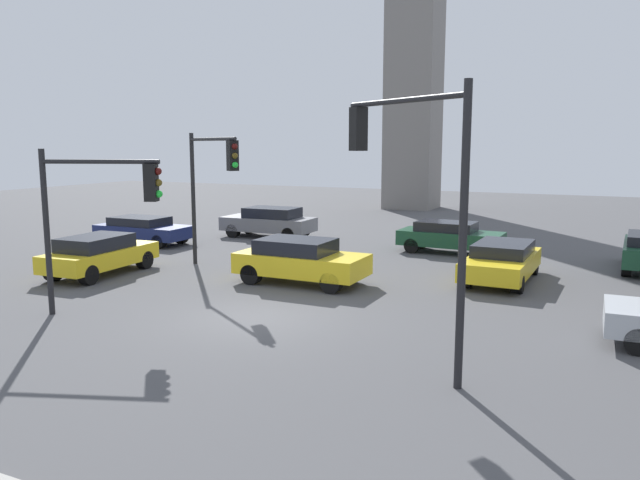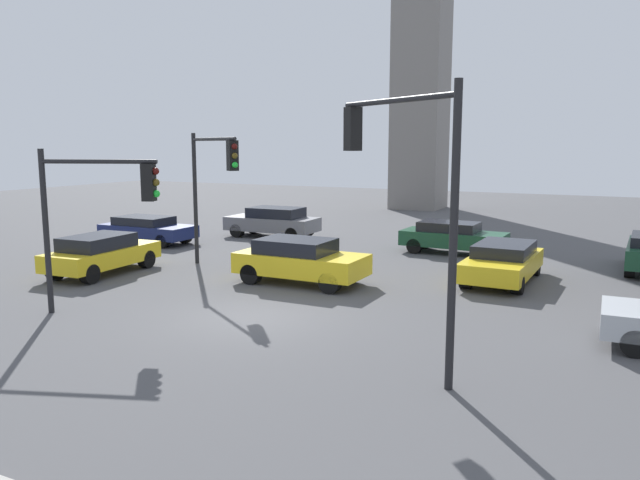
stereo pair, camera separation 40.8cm
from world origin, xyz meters
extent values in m
plane|color=#4C4C4F|center=(0.00, 0.00, 0.00)|extent=(95.04, 95.04, 0.00)
cylinder|color=black|center=(-5.28, -2.10, 2.28)|extent=(0.16, 0.16, 4.57)
cylinder|color=black|center=(-3.76, -1.54, 4.23)|extent=(3.09, 1.23, 0.12)
cube|color=black|center=(-2.47, -1.07, 3.68)|extent=(0.41, 0.41, 1.00)
sphere|color=#4C0F0C|center=(-2.28, -1.00, 3.98)|extent=(0.20, 0.20, 0.20)
sphere|color=#594714|center=(-2.28, -1.00, 3.68)|extent=(0.20, 0.20, 0.20)
sphere|color=green|center=(-2.28, -1.00, 3.38)|extent=(0.20, 0.20, 0.20)
cylinder|color=black|center=(-6.14, 5.61, 2.55)|extent=(0.16, 0.16, 5.11)
cylinder|color=black|center=(-4.35, 4.40, 4.86)|extent=(3.65, 2.54, 0.12)
cube|color=black|center=(-2.77, 3.32, 4.31)|extent=(0.44, 0.44, 1.00)
sphere|color=#4C0F0C|center=(-2.60, 3.20, 4.61)|extent=(0.20, 0.20, 0.20)
sphere|color=#594714|center=(-2.60, 3.20, 4.31)|extent=(0.20, 0.20, 0.20)
sphere|color=green|center=(-2.60, 3.20, 4.01)|extent=(0.20, 0.20, 0.20)
cylinder|color=black|center=(6.16, -2.53, 2.93)|extent=(0.16, 0.16, 5.86)
cylinder|color=black|center=(4.58, -1.44, 5.58)|extent=(3.22, 2.28, 0.12)
cube|color=black|center=(3.21, -0.50, 5.03)|extent=(0.45, 0.45, 1.00)
sphere|color=#4C0F0C|center=(3.05, -0.38, 5.33)|extent=(0.20, 0.20, 0.20)
sphere|color=#594714|center=(3.05, -0.38, 5.03)|extent=(0.20, 0.20, 0.20)
sphere|color=green|center=(3.05, -0.38, 4.73)|extent=(0.20, 0.20, 0.20)
cube|color=navy|center=(-11.30, 8.58, 0.60)|extent=(4.59, 1.98, 0.57)
cube|color=black|center=(-11.53, 8.58, 1.06)|extent=(2.57, 1.73, 0.43)
cylinder|color=black|center=(-9.76, 9.39, 0.32)|extent=(0.64, 0.36, 0.64)
cylinder|color=black|center=(-9.74, 7.80, 0.32)|extent=(0.64, 0.36, 0.64)
cylinder|color=black|center=(-12.86, 9.37, 0.32)|extent=(0.64, 0.36, 0.64)
cylinder|color=black|center=(-12.85, 7.77, 0.32)|extent=(0.64, 0.36, 0.64)
cube|color=yellow|center=(5.34, 7.58, 0.60)|extent=(2.13, 4.72, 0.61)
cube|color=black|center=(5.34, 7.82, 1.09)|extent=(1.83, 2.66, 0.46)
cylinder|color=black|center=(6.10, 5.97, 0.29)|extent=(0.38, 0.59, 0.58)
cylinder|color=black|center=(4.47, 6.02, 0.29)|extent=(0.38, 0.59, 0.58)
cylinder|color=black|center=(6.20, 9.14, 0.29)|extent=(0.38, 0.59, 0.58)
cylinder|color=black|center=(4.57, 9.19, 0.29)|extent=(0.38, 0.59, 0.58)
cube|color=yellow|center=(-7.97, 2.46, 0.65)|extent=(2.11, 4.45, 0.62)
cube|color=black|center=(-7.96, 2.25, 1.18)|extent=(1.78, 2.53, 0.53)
cylinder|color=black|center=(-8.82, 3.90, 0.34)|extent=(0.37, 0.70, 0.68)
cylinder|color=black|center=(-7.28, 3.99, 0.34)|extent=(0.37, 0.70, 0.68)
cylinder|color=black|center=(-8.66, 0.94, 0.34)|extent=(0.37, 0.70, 0.68)
cylinder|color=black|center=(-7.12, 1.03, 0.34)|extent=(0.37, 0.70, 0.68)
cylinder|color=black|center=(9.38, 13.22, 0.35)|extent=(0.36, 0.71, 0.70)
cylinder|color=black|center=(9.28, 10.28, 0.35)|extent=(0.36, 0.71, 0.70)
cube|color=yellow|center=(-0.71, 4.27, 0.69)|extent=(4.38, 2.02, 0.69)
cube|color=black|center=(-0.93, 4.27, 1.26)|extent=(2.46, 1.77, 0.52)
cylinder|color=black|center=(0.78, 5.09, 0.34)|extent=(0.69, 0.36, 0.69)
cylinder|color=black|center=(0.77, 3.45, 0.34)|extent=(0.69, 0.36, 0.69)
cylinder|color=black|center=(-2.20, 5.10, 0.34)|extent=(0.69, 0.36, 0.69)
cylinder|color=black|center=(-2.20, 3.46, 0.34)|extent=(0.69, 0.36, 0.69)
cube|color=slate|center=(-7.04, 12.93, 0.68)|extent=(4.70, 2.08, 0.68)
cube|color=black|center=(-6.80, 12.94, 1.25)|extent=(2.65, 1.79, 0.54)
cylinder|color=black|center=(-8.60, 12.09, 0.34)|extent=(0.69, 0.37, 0.68)
cylinder|color=black|center=(-8.64, 13.69, 0.34)|extent=(0.69, 0.37, 0.68)
cylinder|color=black|center=(-5.43, 12.17, 0.34)|extent=(0.69, 0.37, 0.68)
cylinder|color=black|center=(-5.47, 13.78, 0.34)|extent=(0.69, 0.37, 0.68)
cube|color=#19472D|center=(2.44, 12.28, 0.64)|extent=(4.46, 1.95, 0.64)
cube|color=black|center=(2.22, 12.29, 1.14)|extent=(2.52, 1.66, 0.45)
cylinder|color=black|center=(3.96, 12.96, 0.32)|extent=(0.66, 0.35, 0.65)
cylinder|color=black|center=(3.91, 11.50, 0.32)|extent=(0.66, 0.35, 0.65)
cylinder|color=black|center=(0.97, 13.07, 0.32)|extent=(0.66, 0.35, 0.65)
cylinder|color=black|center=(0.92, 11.61, 0.32)|extent=(0.66, 0.35, 0.65)
cylinder|color=black|center=(9.40, 1.14, 0.32)|extent=(0.65, 0.37, 0.64)
cylinder|color=black|center=(9.36, 2.75, 0.32)|extent=(0.65, 0.37, 0.64)
cube|color=gray|center=(-4.74, 30.00, 14.18)|extent=(3.48, 3.48, 28.36)
camera|label=1|loc=(8.63, -14.01, 4.70)|focal=34.71mm
camera|label=2|loc=(9.00, -13.83, 4.70)|focal=34.71mm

